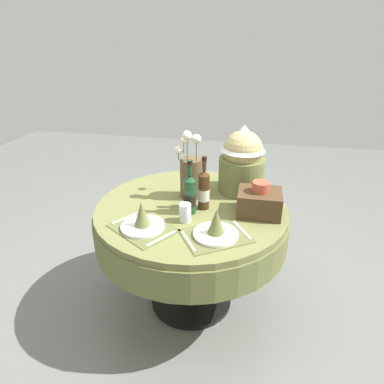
{
  "coord_description": "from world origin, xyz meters",
  "views": [
    {
      "loc": [
        0.36,
        -1.78,
        1.71
      ],
      "look_at": [
        0.0,
        0.03,
        0.84
      ],
      "focal_mm": 30.8,
      "sensor_mm": 36.0,
      "label": 1
    }
  ],
  "objects_px": {
    "place_setting_left": "(142,221)",
    "place_setting_right": "(216,228)",
    "tumbler_near_left": "(185,213)",
    "gift_tub_back_right": "(242,157)",
    "flower_vase": "(190,174)",
    "wine_bottle_centre": "(204,189)",
    "dining_table": "(191,225)",
    "woven_basket_side_right": "(259,201)",
    "wine_bottle_left": "(190,194)"
  },
  "relations": [
    {
      "from": "place_setting_left",
      "to": "place_setting_right",
      "type": "bearing_deg",
      "value": 0.15
    },
    {
      "from": "tumbler_near_left",
      "to": "gift_tub_back_right",
      "type": "xyz_separation_m",
      "value": [
        0.28,
        0.48,
        0.19
      ]
    },
    {
      "from": "flower_vase",
      "to": "wine_bottle_centre",
      "type": "xyz_separation_m",
      "value": [
        0.11,
        -0.14,
        -0.03
      ]
    },
    {
      "from": "dining_table",
      "to": "place_setting_left",
      "type": "bearing_deg",
      "value": -123.24
    },
    {
      "from": "dining_table",
      "to": "place_setting_right",
      "type": "height_order",
      "value": "place_setting_right"
    },
    {
      "from": "wine_bottle_centre",
      "to": "gift_tub_back_right",
      "type": "height_order",
      "value": "gift_tub_back_right"
    },
    {
      "from": "woven_basket_side_right",
      "to": "flower_vase",
      "type": "bearing_deg",
      "value": 162.06
    },
    {
      "from": "wine_bottle_centre",
      "to": "tumbler_near_left",
      "type": "distance_m",
      "value": 0.21
    },
    {
      "from": "place_setting_right",
      "to": "wine_bottle_left",
      "type": "relative_size",
      "value": 1.29
    },
    {
      "from": "place_setting_right",
      "to": "gift_tub_back_right",
      "type": "xyz_separation_m",
      "value": [
        0.09,
        0.6,
        0.19
      ]
    },
    {
      "from": "place_setting_left",
      "to": "flower_vase",
      "type": "bearing_deg",
      "value": 68.39
    },
    {
      "from": "place_setting_right",
      "to": "tumbler_near_left",
      "type": "bearing_deg",
      "value": 147.72
    },
    {
      "from": "place_setting_right",
      "to": "wine_bottle_left",
      "type": "height_order",
      "value": "wine_bottle_left"
    },
    {
      "from": "gift_tub_back_right",
      "to": "wine_bottle_left",
      "type": "bearing_deg",
      "value": -126.39
    },
    {
      "from": "dining_table",
      "to": "woven_basket_side_right",
      "type": "distance_m",
      "value": 0.47
    },
    {
      "from": "place_setting_left",
      "to": "wine_bottle_centre",
      "type": "relative_size",
      "value": 1.28
    },
    {
      "from": "wine_bottle_left",
      "to": "tumbler_near_left",
      "type": "xyz_separation_m",
      "value": [
        -0.0,
        -0.11,
        -0.07
      ]
    },
    {
      "from": "place_setting_right",
      "to": "woven_basket_side_right",
      "type": "relative_size",
      "value": 1.69
    },
    {
      "from": "place_setting_left",
      "to": "tumbler_near_left",
      "type": "height_order",
      "value": "place_setting_left"
    },
    {
      "from": "dining_table",
      "to": "tumbler_near_left",
      "type": "bearing_deg",
      "value": -88.45
    },
    {
      "from": "flower_vase",
      "to": "wine_bottle_centre",
      "type": "bearing_deg",
      "value": -52.23
    },
    {
      "from": "place_setting_left",
      "to": "woven_basket_side_right",
      "type": "xyz_separation_m",
      "value": [
        0.62,
        0.3,
        0.03
      ]
    },
    {
      "from": "wine_bottle_centre",
      "to": "tumbler_near_left",
      "type": "height_order",
      "value": "wine_bottle_centre"
    },
    {
      "from": "flower_vase",
      "to": "woven_basket_side_right",
      "type": "bearing_deg",
      "value": -17.94
    },
    {
      "from": "place_setting_right",
      "to": "gift_tub_back_right",
      "type": "distance_m",
      "value": 0.64
    },
    {
      "from": "dining_table",
      "to": "wine_bottle_centre",
      "type": "distance_m",
      "value": 0.28
    },
    {
      "from": "place_setting_left",
      "to": "wine_bottle_centre",
      "type": "distance_m",
      "value": 0.42
    },
    {
      "from": "place_setting_right",
      "to": "flower_vase",
      "type": "relative_size",
      "value": 0.96
    },
    {
      "from": "tumbler_near_left",
      "to": "woven_basket_side_right",
      "type": "xyz_separation_m",
      "value": [
        0.41,
        0.18,
        0.02
      ]
    },
    {
      "from": "place_setting_right",
      "to": "gift_tub_back_right",
      "type": "bearing_deg",
      "value": 81.6
    },
    {
      "from": "dining_table",
      "to": "gift_tub_back_right",
      "type": "height_order",
      "value": "gift_tub_back_right"
    },
    {
      "from": "place_setting_left",
      "to": "woven_basket_side_right",
      "type": "height_order",
      "value": "woven_basket_side_right"
    },
    {
      "from": "place_setting_left",
      "to": "gift_tub_back_right",
      "type": "xyz_separation_m",
      "value": [
        0.49,
        0.6,
        0.19
      ]
    },
    {
      "from": "dining_table",
      "to": "wine_bottle_left",
      "type": "height_order",
      "value": "wine_bottle_left"
    },
    {
      "from": "dining_table",
      "to": "woven_basket_side_right",
      "type": "relative_size",
      "value": 4.81
    },
    {
      "from": "place_setting_right",
      "to": "flower_vase",
      "type": "distance_m",
      "value": 0.51
    },
    {
      "from": "tumbler_near_left",
      "to": "place_setting_left",
      "type": "bearing_deg",
      "value": -150.03
    },
    {
      "from": "place_setting_left",
      "to": "flower_vase",
      "type": "xyz_separation_m",
      "value": [
        0.18,
        0.44,
        0.11
      ]
    },
    {
      "from": "dining_table",
      "to": "flower_vase",
      "type": "height_order",
      "value": "flower_vase"
    },
    {
      "from": "dining_table",
      "to": "wine_bottle_left",
      "type": "bearing_deg",
      "value": -83.38
    },
    {
      "from": "wine_bottle_left",
      "to": "gift_tub_back_right",
      "type": "distance_m",
      "value": 0.48
    },
    {
      "from": "woven_basket_side_right",
      "to": "place_setting_right",
      "type": "bearing_deg",
      "value": -125.72
    },
    {
      "from": "dining_table",
      "to": "flower_vase",
      "type": "relative_size",
      "value": 2.73
    },
    {
      "from": "place_setting_left",
      "to": "flower_vase",
      "type": "height_order",
      "value": "flower_vase"
    },
    {
      "from": "dining_table",
      "to": "gift_tub_back_right",
      "type": "distance_m",
      "value": 0.55
    },
    {
      "from": "tumbler_near_left",
      "to": "woven_basket_side_right",
      "type": "relative_size",
      "value": 0.43
    },
    {
      "from": "flower_vase",
      "to": "gift_tub_back_right",
      "type": "xyz_separation_m",
      "value": [
        0.32,
        0.16,
        0.08
      ]
    },
    {
      "from": "flower_vase",
      "to": "wine_bottle_left",
      "type": "height_order",
      "value": "flower_vase"
    },
    {
      "from": "dining_table",
      "to": "wine_bottle_left",
      "type": "xyz_separation_m",
      "value": [
        0.01,
        -0.09,
        0.26
      ]
    },
    {
      "from": "place_setting_left",
      "to": "wine_bottle_left",
      "type": "xyz_separation_m",
      "value": [
        0.22,
        0.23,
        0.08
      ]
    }
  ]
}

